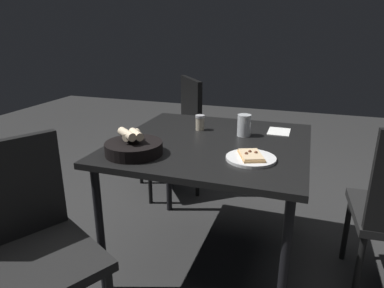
{
  "coord_description": "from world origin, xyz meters",
  "views": [
    {
      "loc": [
        -1.66,
        -0.45,
        1.29
      ],
      "look_at": [
        -0.09,
        0.08,
        0.72
      ],
      "focal_mm": 32.2,
      "sensor_mm": 36.0,
      "label": 1
    }
  ],
  "objects_px": {
    "bread_basket": "(134,147)",
    "chair_near": "(177,129)",
    "beer_glass": "(244,126)",
    "pizza_plate": "(251,158)",
    "pepper_shaker": "(200,123)",
    "chair_far": "(26,239)",
    "dining_table": "(212,152)"
  },
  "relations": [
    {
      "from": "beer_glass",
      "to": "chair_far",
      "type": "relative_size",
      "value": 0.13
    },
    {
      "from": "bread_basket",
      "to": "pizza_plate",
      "type": "bearing_deg",
      "value": -79.38
    },
    {
      "from": "pizza_plate",
      "to": "chair_near",
      "type": "height_order",
      "value": "chair_near"
    },
    {
      "from": "dining_table",
      "to": "pepper_shaker",
      "type": "height_order",
      "value": "pepper_shaker"
    },
    {
      "from": "chair_far",
      "to": "dining_table",
      "type": "bearing_deg",
      "value": -33.15
    },
    {
      "from": "beer_glass",
      "to": "pepper_shaker",
      "type": "height_order",
      "value": "beer_glass"
    },
    {
      "from": "dining_table",
      "to": "beer_glass",
      "type": "xyz_separation_m",
      "value": [
        0.15,
        -0.14,
        0.11
      ]
    },
    {
      "from": "chair_near",
      "to": "chair_far",
      "type": "xyz_separation_m",
      "value": [
        -1.59,
        0.01,
        -0.0
      ]
    },
    {
      "from": "beer_glass",
      "to": "chair_far",
      "type": "distance_m",
      "value": 1.17
    },
    {
      "from": "pizza_plate",
      "to": "bread_basket",
      "type": "distance_m",
      "value": 0.54
    },
    {
      "from": "beer_glass",
      "to": "pepper_shaker",
      "type": "bearing_deg",
      "value": 83.2
    },
    {
      "from": "pizza_plate",
      "to": "pepper_shaker",
      "type": "xyz_separation_m",
      "value": [
        0.38,
        0.36,
        0.03
      ]
    },
    {
      "from": "bread_basket",
      "to": "chair_far",
      "type": "relative_size",
      "value": 0.3
    },
    {
      "from": "pizza_plate",
      "to": "bread_basket",
      "type": "xyz_separation_m",
      "value": [
        -0.1,
        0.53,
        0.03
      ]
    },
    {
      "from": "dining_table",
      "to": "chair_near",
      "type": "distance_m",
      "value": 0.96
    },
    {
      "from": "dining_table",
      "to": "bread_basket",
      "type": "xyz_separation_m",
      "value": [
        -0.31,
        0.29,
        0.1
      ]
    },
    {
      "from": "dining_table",
      "to": "chair_far",
      "type": "xyz_separation_m",
      "value": [
        -0.79,
        0.52,
        -0.14
      ]
    },
    {
      "from": "bread_basket",
      "to": "chair_far",
      "type": "bearing_deg",
      "value": 155.36
    },
    {
      "from": "pizza_plate",
      "to": "chair_near",
      "type": "bearing_deg",
      "value": 36.38
    },
    {
      "from": "pizza_plate",
      "to": "beer_glass",
      "type": "height_order",
      "value": "beer_glass"
    },
    {
      "from": "pepper_shaker",
      "to": "chair_near",
      "type": "height_order",
      "value": "chair_near"
    },
    {
      "from": "bread_basket",
      "to": "chair_far",
      "type": "height_order",
      "value": "chair_far"
    },
    {
      "from": "bread_basket",
      "to": "chair_near",
      "type": "bearing_deg",
      "value": 10.64
    },
    {
      "from": "bread_basket",
      "to": "chair_near",
      "type": "height_order",
      "value": "chair_near"
    },
    {
      "from": "dining_table",
      "to": "beer_glass",
      "type": "distance_m",
      "value": 0.23
    },
    {
      "from": "bread_basket",
      "to": "pepper_shaker",
      "type": "xyz_separation_m",
      "value": [
        0.48,
        -0.17,
        0.0
      ]
    },
    {
      "from": "beer_glass",
      "to": "bread_basket",
      "type": "bearing_deg",
      "value": 136.04
    },
    {
      "from": "bread_basket",
      "to": "chair_near",
      "type": "relative_size",
      "value": 0.3
    },
    {
      "from": "pepper_shaker",
      "to": "chair_far",
      "type": "bearing_deg",
      "value": 157.74
    },
    {
      "from": "chair_near",
      "to": "chair_far",
      "type": "distance_m",
      "value": 1.59
    },
    {
      "from": "pepper_shaker",
      "to": "chair_far",
      "type": "relative_size",
      "value": 0.1
    },
    {
      "from": "dining_table",
      "to": "bread_basket",
      "type": "height_order",
      "value": "bread_basket"
    }
  ]
}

